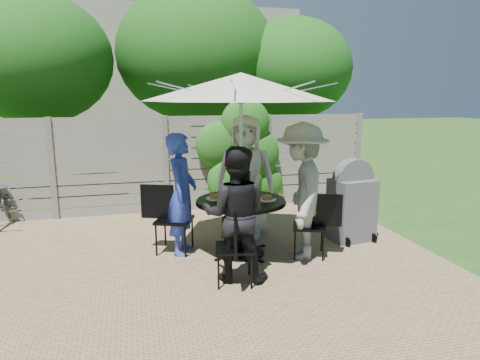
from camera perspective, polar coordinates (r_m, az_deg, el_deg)
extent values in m
plane|color=#294C17|center=(5.58, -7.07, -12.42)|extent=(60.00, 60.00, 0.00)
cube|color=#917A54|center=(6.03, -7.68, -10.44)|extent=(7.00, 6.00, 0.02)
cube|color=gray|center=(8.20, -9.85, 1.99)|extent=(8.00, 0.10, 1.85)
ellipsoid|color=#1F5212|center=(8.28, -0.05, 2.07)|extent=(1.20, 0.70, 1.80)
cube|color=#A7998B|center=(17.08, -12.43, 12.03)|extent=(10.00, 6.00, 5.00)
ellipsoid|color=#1A5313|center=(10.28, -25.68, 14.38)|extent=(3.20, 3.20, 2.72)
ellipsoid|color=#1A5313|center=(10.73, -5.80, 16.37)|extent=(3.80, 3.80, 3.23)
ellipsoid|color=#1A5313|center=(10.59, 7.08, 14.51)|extent=(2.80, 2.80, 2.38)
cylinder|color=black|center=(5.93, 0.12, -2.78)|extent=(1.56, 1.56, 0.03)
cylinder|color=black|center=(6.04, 0.12, -6.41)|extent=(0.09, 0.09, 0.79)
cylinder|color=black|center=(6.17, 0.12, -9.72)|extent=(0.66, 0.66, 0.04)
cylinder|color=silver|center=(5.85, 0.12, 1.07)|extent=(0.05, 0.05, 2.39)
cone|color=beige|center=(5.75, 0.13, 12.34)|extent=(3.30, 3.30, 0.36)
cube|color=black|center=(6.93, 0.76, -3.43)|extent=(0.56, 0.56, 0.04)
cube|color=black|center=(7.09, 0.75, -0.99)|extent=(0.14, 0.45, 0.47)
imported|color=silver|center=(6.70, 0.70, 0.43)|extent=(1.09, 0.89, 1.94)
cube|color=black|center=(6.16, -8.76, -5.29)|extent=(0.62, 0.62, 0.04)
cube|color=black|center=(6.16, -10.97, -2.85)|extent=(0.46, 0.21, 0.49)
imported|color=#2A40B7|center=(6.04, -7.76, -1.93)|extent=(0.59, 0.73, 1.73)
cube|color=black|center=(5.13, -0.75, -9.05)|extent=(0.52, 0.52, 0.04)
cube|color=black|center=(4.84, -0.66, -7.30)|extent=(0.11, 0.44, 0.45)
imported|color=black|center=(5.12, -0.64, -4.65)|extent=(0.96, 0.85, 1.65)
cube|color=black|center=(6.03, 9.21, -6.09)|extent=(0.57, 0.57, 0.03)
cube|color=black|center=(5.97, 11.39, -3.94)|extent=(0.42, 0.19, 0.45)
imported|color=#989894|center=(5.89, 8.20, -1.50)|extent=(1.05, 1.38, 1.88)
cylinder|color=white|center=(6.28, 0.39, -1.76)|extent=(0.26, 0.26, 0.01)
cylinder|color=#B16D34|center=(6.27, 0.39, -1.48)|extent=(0.15, 0.15, 0.05)
cylinder|color=white|center=(5.97, -3.33, -2.48)|extent=(0.26, 0.26, 0.01)
cylinder|color=#B16D34|center=(5.96, -3.33, -2.18)|extent=(0.15, 0.15, 0.05)
cylinder|color=white|center=(5.58, -0.18, -3.45)|extent=(0.26, 0.26, 0.01)
cylinder|color=#B16D34|center=(5.57, -0.18, -3.13)|extent=(0.15, 0.15, 0.05)
cylinder|color=white|center=(5.91, 3.61, -2.62)|extent=(0.26, 0.26, 0.01)
cylinder|color=#B16D34|center=(5.90, 3.61, -2.32)|extent=(0.15, 0.15, 0.05)
cylinder|color=silver|center=(6.17, -0.65, -1.39)|extent=(0.07, 0.07, 0.14)
cylinder|color=silver|center=(5.84, -2.51, -2.15)|extent=(0.07, 0.07, 0.14)
cylinder|color=silver|center=(5.65, 0.97, -2.59)|extent=(0.07, 0.07, 0.14)
cylinder|color=#59280C|center=(5.96, -0.41, -1.75)|extent=(0.09, 0.09, 0.16)
cylinder|color=#C6B293|center=(6.12, 1.22, -1.60)|extent=(0.08, 0.08, 0.12)
cube|color=#57575C|center=(6.82, 14.64, -3.93)|extent=(0.69, 0.57, 0.97)
cylinder|color=#57575C|center=(6.71, 14.84, 0.06)|extent=(0.66, 0.28, 0.64)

